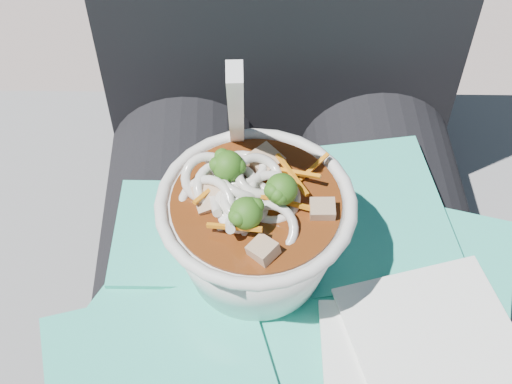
{
  "coord_description": "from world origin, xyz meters",
  "views": [
    {
      "loc": [
        -0.04,
        -0.28,
        1.05
      ],
      "look_at": [
        -0.03,
        0.03,
        0.68
      ],
      "focal_mm": 50.0,
      "sensor_mm": 36.0,
      "label": 1
    }
  ],
  "objects_px": {
    "plastic_bag": "(269,293)",
    "udon_bowl": "(254,224)",
    "person_body": "(289,238)",
    "lap": "(294,349)",
    "stone_ledge": "(278,346)"
  },
  "relations": [
    {
      "from": "plastic_bag",
      "to": "udon_bowl",
      "type": "distance_m",
      "value": 0.06
    },
    {
      "from": "lap",
      "to": "person_body",
      "type": "distance_m",
      "value": 0.1
    },
    {
      "from": "lap",
      "to": "stone_ledge",
      "type": "bearing_deg",
      "value": 90.0
    },
    {
      "from": "person_body",
      "to": "plastic_bag",
      "type": "distance_m",
      "value": 0.11
    },
    {
      "from": "person_body",
      "to": "lap",
      "type": "bearing_deg",
      "value": -90.0
    },
    {
      "from": "person_body",
      "to": "udon_bowl",
      "type": "relative_size",
      "value": 5.07
    },
    {
      "from": "udon_bowl",
      "to": "lap",
      "type": "bearing_deg",
      "value": -38.36
    },
    {
      "from": "person_body",
      "to": "plastic_bag",
      "type": "height_order",
      "value": "person_body"
    },
    {
      "from": "stone_ledge",
      "to": "lap",
      "type": "relative_size",
      "value": 2.08
    },
    {
      "from": "lap",
      "to": "plastic_bag",
      "type": "height_order",
      "value": "plastic_bag"
    },
    {
      "from": "stone_ledge",
      "to": "plastic_bag",
      "type": "bearing_deg",
      "value": -98.69
    },
    {
      "from": "lap",
      "to": "plastic_bag",
      "type": "xyz_separation_m",
      "value": [
        -0.02,
        0.0,
        0.09
      ]
    },
    {
      "from": "stone_ledge",
      "to": "lap",
      "type": "height_order",
      "value": "lap"
    },
    {
      "from": "stone_ledge",
      "to": "udon_bowl",
      "type": "height_order",
      "value": "udon_bowl"
    },
    {
      "from": "plastic_bag",
      "to": "person_body",
      "type": "bearing_deg",
      "value": 75.81
    }
  ]
}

